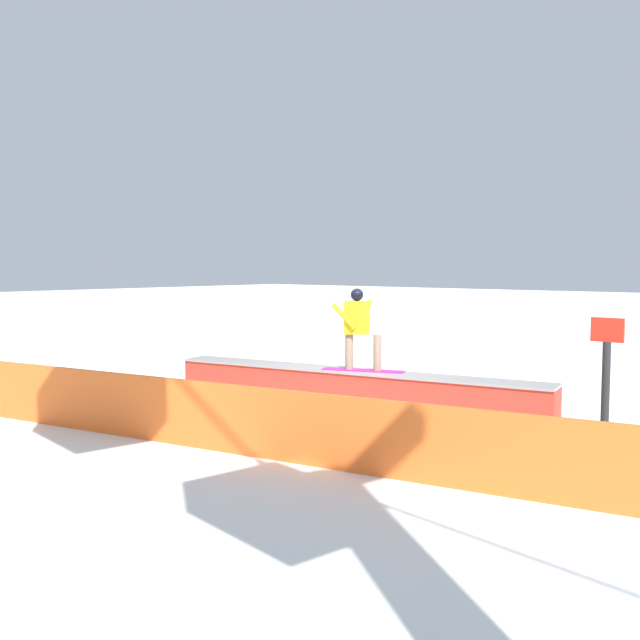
# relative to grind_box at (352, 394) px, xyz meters

# --- Properties ---
(ground_plane) EXTENTS (120.00, 120.00, 0.00)m
(ground_plane) POSITION_rel_grind_box_xyz_m (0.00, 0.00, -0.35)
(ground_plane) COLOR white
(grind_box) EXTENTS (6.96, 1.98, 0.77)m
(grind_box) POSITION_rel_grind_box_xyz_m (0.00, 0.00, 0.00)
(grind_box) COLOR red
(grind_box) RESTS_ON ground_plane
(snowboarder) EXTENTS (1.44, 0.79, 1.42)m
(snowboarder) POSITION_rel_grind_box_xyz_m (-0.14, -0.01, 1.19)
(snowboarder) COLOR #BF1F91
(snowboarder) RESTS_ON grind_box
(safety_fence) EXTENTS (12.93, 2.64, 0.96)m
(safety_fence) POSITION_rel_grind_box_xyz_m (0.00, 3.24, 0.13)
(safety_fence) COLOR orange
(safety_fence) RESTS_ON ground_plane
(trail_marker) EXTENTS (0.40, 0.10, 1.95)m
(trail_marker) POSITION_rel_grind_box_xyz_m (-4.60, 0.80, 0.69)
(trail_marker) COLOR #262628
(trail_marker) RESTS_ON ground_plane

